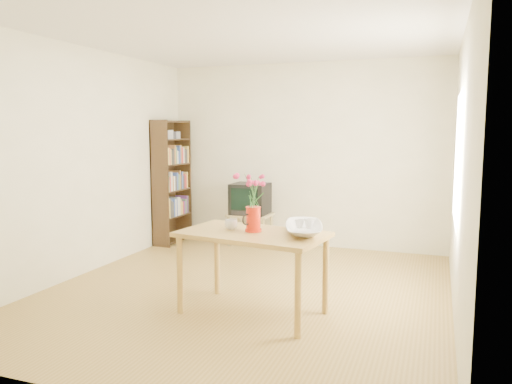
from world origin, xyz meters
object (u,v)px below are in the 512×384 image
at_px(table, 253,242).
at_px(television, 251,198).
at_px(mug, 231,224).
at_px(pitcher, 253,220).
at_px(bowl, 304,207).

height_order(table, television, television).
relative_size(table, mug, 11.88).
bearing_deg(television, pitcher, -69.23).
height_order(bowl, television, bowl).
bearing_deg(pitcher, bowl, 39.64).
xyz_separation_m(pitcher, television, (-0.98, 2.51, -0.17)).
bearing_deg(bowl, table, -162.70).
height_order(table, bowl, bowl).
xyz_separation_m(pitcher, bowl, (0.44, 0.10, 0.13)).
bearing_deg(table, pitcher, 108.19).
distance_m(table, pitcher, 0.20).
distance_m(pitcher, television, 2.70).
height_order(pitcher, television, pitcher).
distance_m(bowl, television, 2.81).
xyz_separation_m(mug, bowl, (0.67, 0.08, 0.19)).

